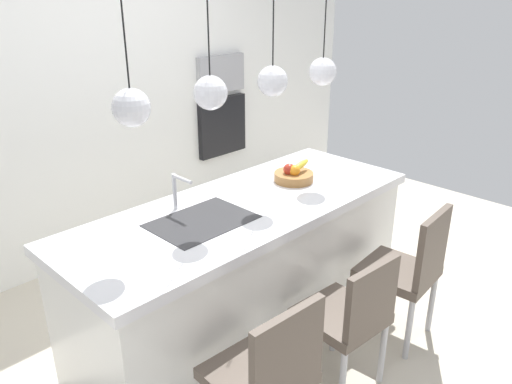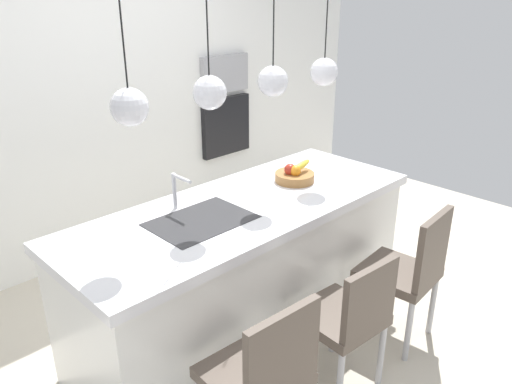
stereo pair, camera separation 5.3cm
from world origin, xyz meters
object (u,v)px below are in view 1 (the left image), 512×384
Objects in this scene: oven at (222,126)px; chair_near at (267,373)px; chair_far at (408,268)px; fruit_bowl at (294,175)px; microwave at (220,74)px; chair_middle at (349,314)px.

chair_near is at bearing -128.18° from oven.
chair_far is (1.27, -0.00, 0.01)m from chair_near.
fruit_bowl is 0.49× the size of microwave.
chair_near is at bearing -179.51° from chair_middle.
chair_near is (-1.85, -2.36, -0.85)m from microwave.
oven is 2.67m from chair_middle.
chair_far is at bearing -0.08° from chair_near.
chair_far is (0.15, -0.82, -0.44)m from fruit_bowl.
fruit_bowl reaches higher than chair_near.
chair_middle is at bearing -117.01° from microwave.
chair_middle is (0.65, 0.01, -0.03)m from chair_near.
oven is (0.00, 0.00, -0.50)m from microwave.
oven is at bearing 0.00° from microwave.
microwave reaches higher than oven.
oven is at bearing 51.82° from chair_near.
chair_middle is 0.92× the size of chair_far.
microwave is 0.65× the size of chair_middle.
oven is 0.62× the size of chair_near.
chair_far is (0.61, -0.01, 0.03)m from chair_middle.
oven is (0.73, 1.54, -0.09)m from fruit_bowl.
microwave reaches higher than chair_far.
oven is at bearing 62.99° from chair_middle.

